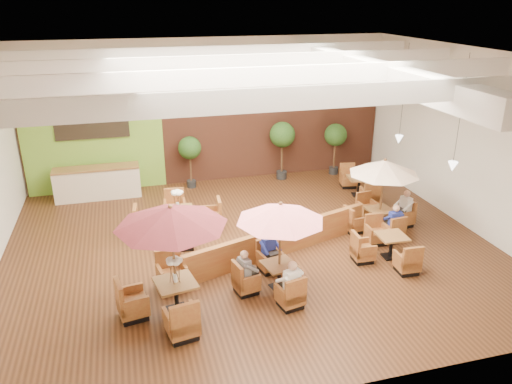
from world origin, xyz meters
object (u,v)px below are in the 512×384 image
object	(u,v)px
topiary_2	(336,137)
diner_1	(270,246)
topiary_0	(190,150)
table_5	(359,187)
topiary_1	(282,137)
booth_divider	(281,241)
table_2	(383,181)
table_0	(169,237)
diner_2	(246,267)
table_3	(179,220)
table_4	(383,248)
diner_0	(291,279)
diner_3	(394,219)
service_counter	(98,183)
table_1	(278,227)
diner_4	(405,204)

from	to	relation	value
topiary_2	diner_1	world-z (taller)	topiary_2
topiary_2	topiary_0	bearing A→B (deg)	180.00
table_5	topiary_1	bearing A→B (deg)	141.69
booth_divider	diner_1	distance (m)	1.01
table_2	table_5	size ratio (longest dim) A/B	0.96
table_0	diner_2	size ratio (longest dim) A/B	3.78
table_3	table_4	distance (m)	6.18
diner_1	diner_2	xyz separation A→B (m)	(-0.86, -0.86, 0.00)
topiary_1	table_4	bearing A→B (deg)	-84.08
booth_divider	topiary_0	distance (m)	6.33
diner_0	diner_3	bearing A→B (deg)	12.39
booth_divider	table_5	bearing A→B (deg)	22.16
table_2	table_3	bearing A→B (deg)	160.95
diner_0	topiary_2	bearing A→B (deg)	42.14
topiary_0	diner_1	xyz separation A→B (m)	(1.11, -6.79, -0.76)
topiary_1	diner_3	bearing A→B (deg)	-75.73
topiary_2	service_counter	bearing A→B (deg)	-178.77
table_1	table_5	xyz separation A→B (m)	(4.78, 5.20, -1.38)
service_counter	diner_0	size ratio (longest dim) A/B	3.81
table_3	topiary_1	world-z (taller)	topiary_1
service_counter	table_0	distance (m)	8.11
topiary_1	diner_4	xyz separation A→B (m)	(2.40, -5.23, -1.00)
table_5	diner_0	xyz separation A→B (m)	(-4.73, -6.07, 0.42)
table_0	diner_1	xyz separation A→B (m)	(2.69, 1.19, -1.21)
topiary_2	diner_4	distance (m)	5.29
table_0	topiary_2	bearing A→B (deg)	36.45
booth_divider	diner_4	xyz separation A→B (m)	(4.38, 0.79, 0.31)
table_1	diner_4	xyz separation A→B (m)	(5.00, 2.43, -0.98)
table_0	diner_0	bearing A→B (deg)	-21.68
table_3	topiary_1	distance (m)	6.14
table_0	diner_4	size ratio (longest dim) A/B	3.67
table_3	diner_0	distance (m)	5.12
booth_divider	table_5	world-z (taller)	table_5
topiary_0	diner_3	world-z (taller)	topiary_0
diner_4	booth_divider	bearing A→B (deg)	87.96
topiary_2	diner_2	world-z (taller)	topiary_2
table_4	table_2	bearing A→B (deg)	67.24
diner_3	diner_4	distance (m)	1.21
topiary_0	diner_1	bearing A→B (deg)	-80.72
service_counter	topiary_0	xyz separation A→B (m)	(3.42, 0.20, 0.91)
table_2	diner_1	world-z (taller)	table_2
topiary_0	diner_0	xyz separation A→B (m)	(1.11, -8.52, -0.74)
diner_1	diner_4	world-z (taller)	diner_4
booth_divider	table_1	world-z (taller)	table_1
service_counter	diner_2	bearing A→B (deg)	-63.80
table_4	diner_2	xyz separation A→B (m)	(-4.13, -0.68, 0.41)
diner_2	booth_divider	bearing A→B (deg)	122.15
table_4	topiary_2	size ratio (longest dim) A/B	1.10
booth_divider	table_2	xyz separation A→B (m)	(3.53, 0.79, 1.19)
diner_3	table_4	bearing A→B (deg)	-133.97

